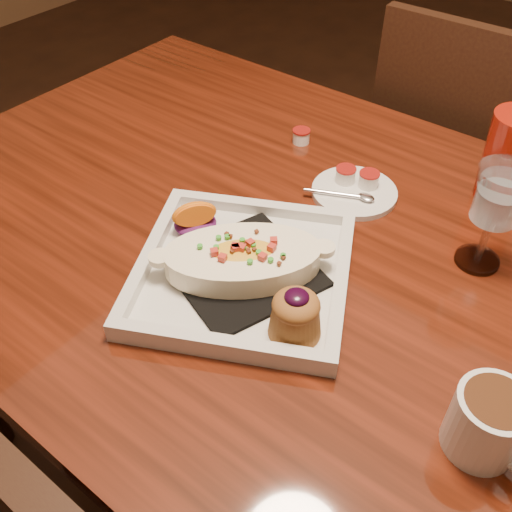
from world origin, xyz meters
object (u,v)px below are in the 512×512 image
Objects in this scene: chair_far at (460,188)px; coffee_mug at (490,423)px; saucer at (354,189)px; table at (322,299)px; plate at (246,269)px; red_tumbler at (510,158)px; goblet at (498,201)px.

coffee_mug is at bearing 110.54° from chair_far.
chair_far is 0.54m from saucer.
plate is (-0.06, -0.12, 0.12)m from table.
red_tumbler is at bearing 113.46° from chair_far.
saucer is at bearing 107.29° from table.
red_tumbler reaches higher than table.
red_tumbler is at bearing 37.04° from plate.
red_tumbler reaches higher than coffee_mug.
goblet is 0.18m from red_tumbler.
plate reaches higher than table.
coffee_mug is 0.48m from red_tumbler.
chair_far is 0.89m from coffee_mug.
chair_far reaches higher than table.
coffee_mug is 0.46m from saucer.
chair_far is 0.80m from plate.
red_tumbler is (0.21, 0.41, 0.05)m from plate.
saucer reaches higher than table.
table is 10.05× the size of red_tumbler.
red_tumbler is at bearing 63.76° from table.
chair_far is 8.39× the size of coffee_mug.
coffee_mug is 0.69× the size of goblet.
chair_far reaches higher than plate.
table is 0.30m from goblet.
goblet is (-0.11, 0.28, 0.07)m from coffee_mug.
chair_far reaches higher than coffee_mug.
saucer is (-0.05, 0.15, 0.11)m from table.
chair_far is 2.37× the size of plate.
chair_far is (-0.00, 0.63, -0.15)m from table.
red_tumbler is (-0.03, 0.17, -0.04)m from goblet.
table is 0.19m from saucer.
red_tumbler reaches higher than saucer.
red_tumbler is at bearing 36.09° from saucer.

